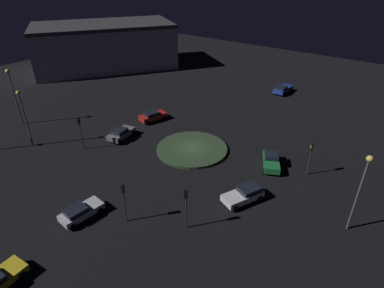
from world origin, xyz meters
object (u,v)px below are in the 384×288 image
Objects in this scene: car_blue at (283,89)px; streetlamp_northwest at (23,110)px; traffic_light_southwest at (186,201)px; traffic_light_south at (311,153)px; store_building at (105,46)px; car_red at (153,116)px; car_green at (271,161)px; car_grey at (121,133)px; traffic_light_northwest at (80,127)px; car_silver at (80,212)px; traffic_light_west at (123,195)px; streetlamp_north at (12,87)px; streetlamp_south at (362,182)px; car_white at (244,194)px.

streetlamp_northwest is (-37.36, 17.90, 4.14)m from car_blue.
car_blue is 1.05× the size of traffic_light_southwest.
store_building reaches higher than traffic_light_south.
car_red is at bearing 156.84° from car_blue.
car_blue is at bearing 171.91° from car_green.
traffic_light_southwest is at bearing -124.18° from car_grey.
streetlamp_northwest is (-0.52, 24.81, 1.91)m from traffic_light_southwest.
traffic_light_southwest is 24.89m from streetlamp_northwest.
traffic_light_northwest reaches higher than car_blue.
traffic_light_west reaches higher than car_silver.
car_green is at bearing -71.13° from streetlamp_north.
streetlamp_northwest is 0.98× the size of streetlamp_south.
car_blue is at bearing 2.29° from car_silver.
traffic_light_south is at bearing -179.48° from car_white.
traffic_light_southwest reaches higher than car_green.
car_red is at bearing -120.66° from car_green.
car_blue is 41.64m from streetlamp_northwest.
store_building is (15.04, 46.78, 3.90)m from car_green.
traffic_light_southwest is at bearing 90.91° from store_building.
car_red is at bearing 78.80° from streetlamp_south.
streetlamp_northwest reaches higher than car_green.
traffic_light_northwest is at bearing -91.04° from car_green.
streetlamp_northwest reaches higher than car_grey.
traffic_light_south is at bearing -56.30° from traffic_light_southwest.
traffic_light_northwest is at bearing 162.87° from car_blue.
car_red is 0.57× the size of streetlamp_south.
traffic_light_northwest reaches higher than car_white.
traffic_light_southwest reaches higher than traffic_light_west.
streetlamp_north is at bearing 146.35° from car_red.
car_grey reaches higher than car_blue.
traffic_light_west is 50.93m from store_building.
store_building is at bearing 40.12° from traffic_light_west.
streetlamp_north is at bearing 68.31° from traffic_light_west.
traffic_light_northwest is 30.78m from streetlamp_south.
car_red is at bearing -14.03° from traffic_light_south.
car_red is 0.58× the size of streetlamp_northwest.
traffic_light_southwest reaches higher than car_white.
traffic_light_west reaches higher than traffic_light_south.
car_grey reaches higher than car_silver.
car_green reaches higher than car_silver.
traffic_light_south is at bearing -63.70° from streetlamp_northwest.
store_building is at bearing 22.47° from traffic_light_southwest.
traffic_light_south reaches higher than car_green.
store_building reaches higher than car_grey.
traffic_light_northwest is (7.80, 10.25, 2.43)m from car_silver.
traffic_light_southwest reaches higher than car_silver.
streetlamp_northwest is (-6.83, 27.06, 4.14)m from car_white.
car_white is 1.11× the size of car_silver.
car_silver is at bearing -21.03° from car_white.
streetlamp_north is at bearing 146.30° from car_blue.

